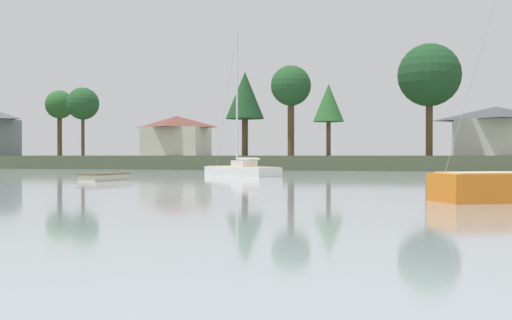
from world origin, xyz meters
name	(u,v)px	position (x,y,z in m)	size (l,w,h in m)	color
far_shore_bank	(348,161)	(0.00, 81.14, 0.77)	(190.68, 48.51, 1.54)	#4C563D
dinghy_cream	(104,178)	(-8.93, 29.00, 0.15)	(1.96, 3.69, 0.59)	beige
sailboat_white	(241,172)	(-3.50, 40.68, 0.24)	(7.32, 6.62, 11.73)	white
shore_tree_inland_b	(429,76)	(10.81, 69.76, 10.90)	(7.33, 7.33, 13.10)	brown
shore_tree_center_left	(60,106)	(-42.28, 76.16, 8.99)	(4.21, 4.21, 9.73)	brown
shore_tree_far_right	(329,103)	(0.22, 61.42, 7.19)	(3.34, 3.34, 7.78)	brown
shore_tree_far_left	(83,104)	(-35.68, 71.59, 8.72)	(4.48, 4.48, 9.49)	brown
shore_tree_inland_c	(291,87)	(-4.92, 66.03, 9.60)	(4.74, 4.74, 10.62)	brown
shore_tree_right	(245,96)	(-11.47, 69.18, 8.99)	(4.81, 4.81, 10.51)	brown
cottage_eastern	(176,135)	(-26.20, 82.49, 4.65)	(9.56, 7.66, 6.03)	silver
cottage_near_water	(496,130)	(18.90, 77.19, 4.70)	(10.99, 10.51, 6.14)	silver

